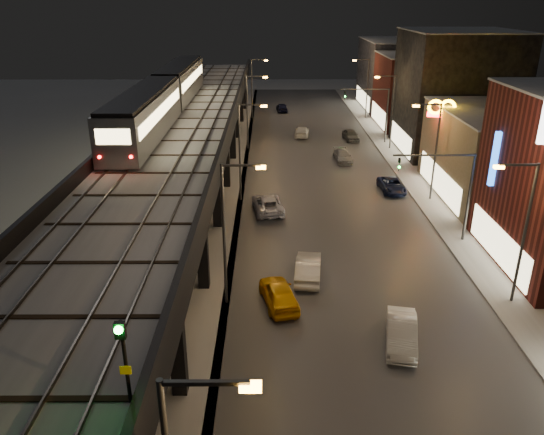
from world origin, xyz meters
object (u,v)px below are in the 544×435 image
object	(u,v)px
car_onc_dark	(392,186)
car_onc_white	(343,157)
car_mid_silver	(268,204)
subway_train	(165,95)
rail_signal	(123,347)
car_onc_red	(351,135)
car_far_white	(282,108)
car_near_white	(308,268)
car_taxi	(279,294)
car_mid_dark	(302,132)
car_onc_silver	(401,334)

from	to	relation	value
car_onc_dark	car_onc_white	world-z (taller)	car_onc_dark
car_mid_silver	subway_train	bearing A→B (deg)	-54.02
car_mid_silver	rail_signal	bearing A→B (deg)	74.46
car_onc_red	car_onc_white	bearing A→B (deg)	-109.20
car_far_white	car_onc_red	world-z (taller)	car_onc_red
car_onc_white	car_near_white	bearing A→B (deg)	-106.35
car_far_white	car_onc_dark	xyz separation A→B (m)	(9.79, -39.14, -0.05)
subway_train	car_taxi	world-z (taller)	subway_train
subway_train	rail_signal	xyz separation A→B (m)	(6.40, -41.74, 0.10)
car_onc_dark	car_onc_white	bearing A→B (deg)	106.00
car_near_white	car_mid_silver	size ratio (longest dim) A/B	0.90
car_onc_dark	rail_signal	bearing A→B (deg)	-116.22
car_onc_dark	subway_train	bearing A→B (deg)	163.93
rail_signal	car_onc_red	world-z (taller)	rail_signal
car_taxi	car_onc_white	distance (m)	31.73
car_taxi	car_onc_dark	world-z (taller)	car_taxi
car_near_white	car_onc_white	xyz separation A→B (m)	(5.85, 27.41, -0.15)
rail_signal	car_mid_dark	world-z (taller)	rail_signal
rail_signal	car_onc_red	distance (m)	58.86
car_taxi	car_onc_white	size ratio (longest dim) A/B	1.06
car_near_white	car_mid_dark	size ratio (longest dim) A/B	1.03
car_mid_silver	car_onc_white	distance (m)	17.66
rail_signal	car_taxi	bearing A→B (deg)	73.76
car_onc_dark	car_near_white	bearing A→B (deg)	-121.03
car_onc_dark	car_onc_red	size ratio (longest dim) A/B	1.10
car_onc_silver	car_onc_white	bearing A→B (deg)	99.49
car_mid_dark	car_onc_white	bearing A→B (deg)	114.61
car_mid_dark	car_far_white	size ratio (longest dim) A/B	1.13
rail_signal	car_onc_white	distance (m)	48.95
car_onc_silver	car_onc_red	distance (m)	44.76
car_onc_silver	car_far_white	bearing A→B (deg)	106.15
subway_train	car_mid_silver	xyz separation A→B (m)	(10.31, -10.53, -7.78)
rail_signal	car_taxi	distance (m)	18.33
car_onc_dark	car_onc_white	size ratio (longest dim) A/B	1.07
car_mid_silver	car_onc_white	xyz separation A→B (m)	(8.60, 15.43, -0.10)
subway_train	car_near_white	distance (m)	27.15
car_onc_silver	car_onc_dark	distance (m)	25.02
car_onc_red	car_onc_silver	bearing A→B (deg)	-100.49
car_onc_silver	subway_train	bearing A→B (deg)	132.08
car_near_white	subway_train	bearing A→B (deg)	-53.74
subway_train	car_onc_white	world-z (taller)	subway_train
car_mid_dark	car_taxi	bearing A→B (deg)	90.84
rail_signal	car_mid_silver	distance (m)	32.43
car_taxi	car_mid_dark	world-z (taller)	car_taxi
car_onc_white	car_onc_red	world-z (taller)	car_onc_red
subway_train	car_far_white	world-z (taller)	subway_train
rail_signal	car_onc_white	bearing A→B (deg)	74.99
car_taxi	car_near_white	world-z (taller)	car_taxi
car_mid_silver	car_near_white	bearing A→B (deg)	94.52
car_mid_dark	car_far_white	world-z (taller)	car_far_white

